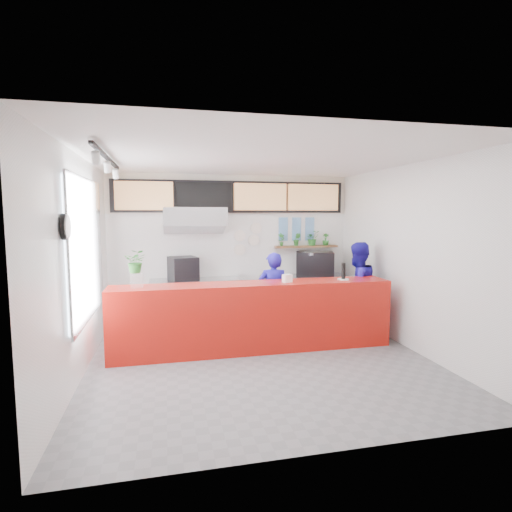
{
  "coord_description": "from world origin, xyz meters",
  "views": [
    {
      "loc": [
        -1.35,
        -5.74,
        2.19
      ],
      "look_at": [
        0.1,
        0.7,
        1.5
      ],
      "focal_mm": 28.0,
      "sensor_mm": 36.0,
      "label": 1
    }
  ],
  "objects_px": {
    "espresso_machine": "(315,263)",
    "staff_center": "(273,295)",
    "panini_oven": "(183,268)",
    "pepper_mill": "(343,271)",
    "staff_right": "(357,288)",
    "service_counter": "(254,317)"
  },
  "relations": [
    {
      "from": "panini_oven",
      "to": "pepper_mill",
      "type": "relative_size",
      "value": 1.89
    },
    {
      "from": "staff_center",
      "to": "pepper_mill",
      "type": "bearing_deg",
      "value": 158.01
    },
    {
      "from": "panini_oven",
      "to": "staff_center",
      "type": "xyz_separation_m",
      "value": [
        1.53,
        -1.16,
        -0.37
      ]
    },
    {
      "from": "service_counter",
      "to": "pepper_mill",
      "type": "height_order",
      "value": "pepper_mill"
    },
    {
      "from": "service_counter",
      "to": "panini_oven",
      "type": "distance_m",
      "value": 2.16
    },
    {
      "from": "staff_right",
      "to": "panini_oven",
      "type": "bearing_deg",
      "value": -39.15
    },
    {
      "from": "panini_oven",
      "to": "pepper_mill",
      "type": "xyz_separation_m",
      "value": [
        2.57,
        -1.82,
        0.12
      ]
    },
    {
      "from": "espresso_machine",
      "to": "staff_right",
      "type": "height_order",
      "value": "staff_right"
    },
    {
      "from": "espresso_machine",
      "to": "staff_center",
      "type": "distance_m",
      "value": 1.73
    },
    {
      "from": "espresso_machine",
      "to": "pepper_mill",
      "type": "xyz_separation_m",
      "value": [
        -0.19,
        -1.82,
        0.1
      ]
    },
    {
      "from": "espresso_machine",
      "to": "pepper_mill",
      "type": "height_order",
      "value": "espresso_machine"
    },
    {
      "from": "panini_oven",
      "to": "espresso_machine",
      "type": "xyz_separation_m",
      "value": [
        2.76,
        0.0,
        0.02
      ]
    },
    {
      "from": "panini_oven",
      "to": "staff_center",
      "type": "height_order",
      "value": "staff_center"
    },
    {
      "from": "service_counter",
      "to": "staff_center",
      "type": "xyz_separation_m",
      "value": [
        0.49,
        0.64,
        0.21
      ]
    },
    {
      "from": "panini_oven",
      "to": "staff_center",
      "type": "distance_m",
      "value": 1.96
    },
    {
      "from": "espresso_machine",
      "to": "staff_center",
      "type": "xyz_separation_m",
      "value": [
        -1.23,
        -1.16,
        -0.39
      ]
    },
    {
      "from": "service_counter",
      "to": "espresso_machine",
      "type": "relative_size",
      "value": 5.78
    },
    {
      "from": "staff_center",
      "to": "staff_right",
      "type": "xyz_separation_m",
      "value": [
        1.56,
        -0.13,
        0.08
      ]
    },
    {
      "from": "pepper_mill",
      "to": "panini_oven",
      "type": "bearing_deg",
      "value": 144.67
    },
    {
      "from": "panini_oven",
      "to": "staff_right",
      "type": "distance_m",
      "value": 3.36
    },
    {
      "from": "service_counter",
      "to": "espresso_machine",
      "type": "distance_m",
      "value": 2.56
    },
    {
      "from": "staff_center",
      "to": "pepper_mill",
      "type": "distance_m",
      "value": 1.32
    }
  ]
}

